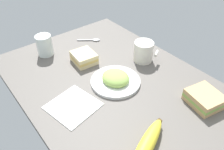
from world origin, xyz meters
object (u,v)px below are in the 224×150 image
Objects in this scene: sandwich_main at (204,99)px; coffee_mug_black at (144,51)px; plate_of_food at (116,80)px; banana at (147,145)px; paper_napkin at (73,106)px; sandwich_side at (84,58)px; spoon at (92,40)px; glass_of_milk at (45,46)px.

coffee_mug_black is at bearing 176.10° from sandwich_main.
plate_of_food is at bearing -148.71° from sandwich_main.
plate_of_food is at bearing 157.24° from banana.
plate_of_food is 19.21cm from coffee_mug_black.
plate_of_food reaches higher than paper_napkin.
sandwich_side reaches higher than spoon.
coffee_mug_black is at bearing 136.62° from banana.
spoon is at bearing -164.24° from coffee_mug_black.
spoon is at bearing 136.84° from paper_napkin.
sandwich_main is 0.61× the size of banana.
coffee_mug_black is 37.86cm from paper_napkin.
coffee_mug_black is at bearing 102.95° from plate_of_food.
coffee_mug_black is at bearing 97.30° from paper_napkin.
plate_of_food is 18.87cm from paper_napkin.
paper_napkin is (34.69, -7.15, -3.98)cm from glass_of_milk.
glass_of_milk is at bearing 168.35° from paper_napkin.
plate_of_food is 29.90cm from banana.
paper_napkin is (-26.42, -35.18, -2.05)cm from sandwich_main.
banana is at bearing -11.93° from sandwich_side.
coffee_mug_black reaches higher than spoon.
coffee_mug_black is 1.13× the size of glass_of_milk.
banana is (31.82, -30.07, -2.33)cm from coffee_mug_black.
sandwich_main is (31.20, -2.13, -2.22)cm from coffee_mug_black.
coffee_mug_black is 31.35cm from sandwich_main.
glass_of_milk is (-61.11, -28.03, 1.93)cm from sandwich_main.
sandwich_side is (-18.57, -1.82, 0.70)cm from plate_of_food.
sandwich_side is at bearing 138.35° from paper_napkin.
sandwich_main is (26.94, 16.37, 0.70)cm from plate_of_food.
plate_of_food is 1.94× the size of spoon.
plate_of_food is at bearing -19.28° from spoon.
banana is 2.14× the size of spoon.
banana is 28.06cm from paper_napkin.
glass_of_milk reaches higher than plate_of_food.
banana is (27.57, -11.57, 0.60)cm from plate_of_food.
spoon is at bearing 134.70° from sandwich_side.
spoon is (-31.16, 10.90, -1.11)cm from plate_of_food.
banana is 1.39× the size of paper_napkin.
coffee_mug_black is at bearing 45.23° from glass_of_milk.
banana is (0.62, -27.94, -0.11)cm from sandwich_main.
glass_of_milk is at bearing -134.77° from coffee_mug_black.
glass_of_milk is (-34.17, -11.66, 2.63)cm from plate_of_food.
spoon is at bearing 160.72° from plate_of_food.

